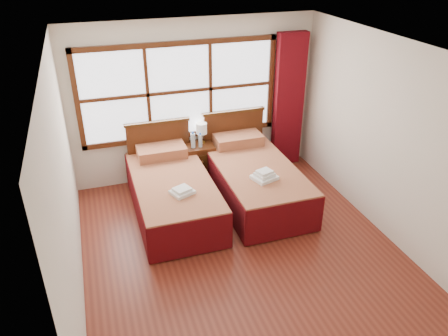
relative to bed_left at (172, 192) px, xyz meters
name	(u,v)px	position (x,y,z in m)	size (l,w,h in m)	color
floor	(241,250)	(0.65, -1.20, -0.33)	(4.50, 4.50, 0.00)	maroon
ceiling	(246,50)	(0.65, -1.20, 2.27)	(4.50, 4.50, 0.00)	white
wall_back	(195,101)	(0.65, 1.05, 0.97)	(4.00, 4.00, 0.00)	silver
wall_left	(65,189)	(-1.35, -1.20, 0.97)	(4.50, 4.50, 0.00)	silver
wall_right	(387,140)	(2.65, -1.20, 0.97)	(4.50, 4.50, 0.00)	silver
window	(180,91)	(0.40, 1.02, 1.17)	(3.16, 0.06, 1.56)	white
curtain	(289,101)	(2.25, 0.91, 0.84)	(0.50, 0.16, 2.30)	maroon
bed_left	(172,192)	(0.00, 0.00, 0.00)	(1.11, 2.14, 1.08)	#43250E
bed_right	(253,178)	(1.28, 0.00, 0.01)	(1.14, 2.21, 1.11)	#43250E
nightstand	(199,162)	(0.62, 0.80, -0.01)	(0.48, 0.47, 0.64)	#492210
towels_left	(182,191)	(0.05, -0.50, 0.28)	(0.36, 0.34, 0.08)	white
towels_right	(264,176)	(1.24, -0.50, 0.32)	(0.39, 0.36, 0.14)	white
lamp	(201,129)	(0.70, 0.86, 0.56)	(0.18, 0.18, 0.35)	gold
bottle_near	(193,140)	(0.52, 0.73, 0.44)	(0.07, 0.07, 0.28)	#AAC7DA
bottle_far	(200,141)	(0.64, 0.72, 0.42)	(0.06, 0.06, 0.24)	#AAC7DA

